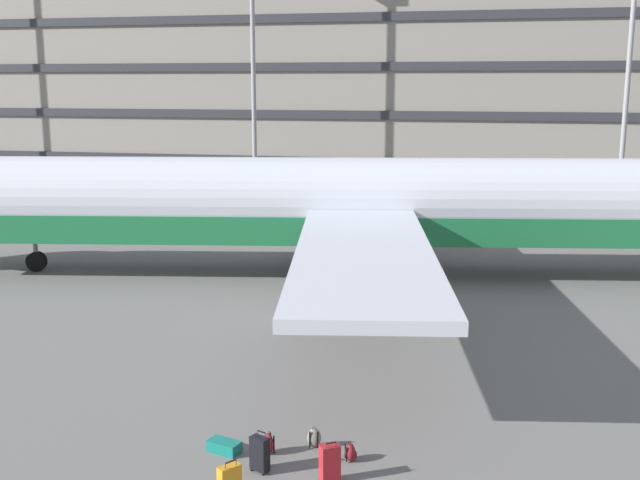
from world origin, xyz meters
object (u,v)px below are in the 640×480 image
object	(u,v)px
suitcase_black	(330,462)
suitcase_silver	(224,447)
backpack_orange	(314,438)
backpack_red	(268,444)
backpack_upright	(351,453)
suitcase_large	(260,453)
airliner	(347,205)

from	to	relation	value
suitcase_black	suitcase_silver	distance (m)	2.81
backpack_orange	backpack_red	distance (m)	1.13
suitcase_black	backpack_upright	bearing A→B (deg)	73.95
backpack_orange	suitcase_black	bearing A→B (deg)	-65.43
suitcase_large	backpack_upright	world-z (taller)	suitcase_large
backpack_red	backpack_upright	xyz separation A→B (m)	(1.94, 0.08, -0.05)
airliner	backpack_red	distance (m)	17.61
suitcase_large	suitcase_silver	bearing A→B (deg)	146.73
suitcase_black	backpack_red	world-z (taller)	suitcase_black
suitcase_black	backpack_red	xyz separation A→B (m)	(-1.65, 0.92, -0.20)
suitcase_silver	backpack_upright	distance (m)	2.97
suitcase_large	backpack_upright	distance (m)	2.11
backpack_red	backpack_upright	distance (m)	1.94
suitcase_silver	backpack_red	distance (m)	1.04
airliner	suitcase_silver	xyz separation A→B (m)	(0.27, -17.45, -3.01)
airliner	backpack_upright	world-z (taller)	airliner
suitcase_black	backpack_orange	size ratio (longest dim) A/B	1.79
suitcase_silver	suitcase_large	bearing A→B (deg)	-33.27
suitcase_large	backpack_red	bearing A→B (deg)	93.61
suitcase_black	suitcase_silver	bearing A→B (deg)	163.66
backpack_orange	backpack_red	size ratio (longest dim) A/B	0.94
airliner	suitcase_large	world-z (taller)	airliner
suitcase_black	backpack_orange	distance (m)	1.65
suitcase_large	backpack_orange	size ratio (longest dim) A/B	1.77
suitcase_black	backpack_red	distance (m)	1.90
backpack_orange	suitcase_silver	bearing A→B (deg)	-160.69
backpack_red	suitcase_large	bearing A→B (deg)	-86.39
suitcase_silver	airliner	bearing A→B (deg)	90.90
suitcase_large	backpack_red	size ratio (longest dim) A/B	1.67
suitcase_large	suitcase_silver	size ratio (longest dim) A/B	1.09
suitcase_large	backpack_orange	bearing A→B (deg)	56.83
airliner	backpack_red	xyz separation A→B (m)	(1.30, -17.32, -2.90)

